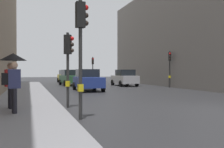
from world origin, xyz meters
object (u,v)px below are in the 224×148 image
object	(u,v)px
car_silver_hatchback	(124,78)
car_yellow_taxi	(66,76)
pedestrian_with_grey_backpack	(13,84)
traffic_light_mid_street	(170,62)
pedestrian_with_umbrella	(12,65)
traffic_light_far_median	(93,65)
traffic_light_near_left	(81,37)
car_green_estate	(70,78)
car_blue_van	(88,80)
traffic_light_near_right	(68,56)

from	to	relation	value
car_silver_hatchback	car_yellow_taxi	xyz separation A→B (m)	(-4.96, 9.39, 0.00)
pedestrian_with_grey_backpack	car_yellow_taxi	bearing A→B (deg)	77.91
traffic_light_mid_street	pedestrian_with_umbrella	distance (m)	17.29
traffic_light_far_median	car_yellow_taxi	world-z (taller)	traffic_light_far_median
traffic_light_far_median	car_silver_hatchback	size ratio (longest dim) A/B	0.82
pedestrian_with_grey_backpack	traffic_light_near_left	bearing A→B (deg)	-25.39
traffic_light_mid_street	traffic_light_near_left	bearing A→B (deg)	-131.36
car_green_estate	pedestrian_with_grey_backpack	world-z (taller)	pedestrian_with_grey_backpack
car_blue_van	pedestrian_with_umbrella	bearing A→B (deg)	-118.54
pedestrian_with_umbrella	traffic_light_far_median	bearing A→B (deg)	68.11
traffic_light_far_median	car_yellow_taxi	xyz separation A→B (m)	(-3.12, 2.65, -1.51)
car_blue_van	car_green_estate	size ratio (longest dim) A/B	0.98
traffic_light_near_left	pedestrian_with_grey_backpack	xyz separation A→B (m)	(-2.17, 1.03, -1.58)
traffic_light_mid_street	car_blue_van	size ratio (longest dim) A/B	0.84
car_blue_van	car_green_estate	world-z (taller)	same
traffic_light_near_left	car_yellow_taxi	xyz separation A→B (m)	(3.24, 26.27, -1.87)
car_yellow_taxi	car_green_estate	bearing A→B (deg)	-93.96
traffic_light_near_left	traffic_light_mid_street	bearing A→B (deg)	48.64
traffic_light_mid_street	pedestrian_with_umbrella	xyz separation A→B (m)	(-13.58, -10.68, -0.61)
traffic_light_far_median	traffic_light_mid_street	bearing A→B (deg)	-65.19
car_green_estate	pedestrian_with_umbrella	bearing A→B (deg)	-106.01
pedestrian_with_grey_backpack	car_silver_hatchback	bearing A→B (deg)	56.82
traffic_light_mid_street	car_yellow_taxi	world-z (taller)	traffic_light_mid_street
traffic_light_mid_street	pedestrian_with_grey_backpack	size ratio (longest dim) A/B	2.01
traffic_light_near_left	pedestrian_with_grey_backpack	size ratio (longest dim) A/B	2.25
car_blue_van	car_green_estate	xyz separation A→B (m)	(-0.15, 8.03, 0.00)
traffic_light_near_right	car_yellow_taxi	distance (m)	23.75
car_green_estate	pedestrian_with_umbrella	world-z (taller)	pedestrian_with_umbrella
car_yellow_taxi	pedestrian_with_grey_backpack	bearing A→B (deg)	-102.09
car_green_estate	car_silver_hatchback	xyz separation A→B (m)	(5.41, -2.87, 0.00)
traffic_light_near_left	car_green_estate	xyz separation A→B (m)	(2.79, 19.75, -1.87)
car_yellow_taxi	pedestrian_with_umbrella	bearing A→B (deg)	-102.84
traffic_light_near_right	car_yellow_taxi	world-z (taller)	traffic_light_near_right
car_yellow_taxi	traffic_light_near_right	bearing A→B (deg)	-97.86
traffic_light_far_median	car_green_estate	distance (m)	5.48
traffic_light_near_left	car_silver_hatchback	distance (m)	18.86
car_blue_van	car_silver_hatchback	distance (m)	7.37
car_green_estate	pedestrian_with_umbrella	size ratio (longest dim) A/B	2.02
pedestrian_with_grey_backpack	car_blue_van	bearing A→B (deg)	64.49
car_green_estate	car_silver_hatchback	size ratio (longest dim) A/B	1.02
pedestrian_with_umbrella	car_yellow_taxi	bearing A→B (deg)	77.16
pedestrian_with_umbrella	car_blue_van	bearing A→B (deg)	61.46
traffic_light_far_median	traffic_light_mid_street	xyz separation A→B (m)	(4.97, -10.75, 0.06)
car_blue_van	pedestrian_with_umbrella	xyz separation A→B (m)	(-5.18, -9.53, 0.96)
car_blue_van	pedestrian_with_grey_backpack	bearing A→B (deg)	-115.51
car_silver_hatchback	traffic_light_near_left	bearing A→B (deg)	-115.91
traffic_light_far_median	pedestrian_with_umbrella	xyz separation A→B (m)	(-8.61, -21.43, -0.55)
car_silver_hatchback	pedestrian_with_grey_backpack	world-z (taller)	pedestrian_with_grey_backpack
traffic_light_far_median	pedestrian_with_grey_backpack	xyz separation A→B (m)	(-8.53, -22.60, -1.23)
traffic_light_far_median	car_blue_van	distance (m)	12.48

